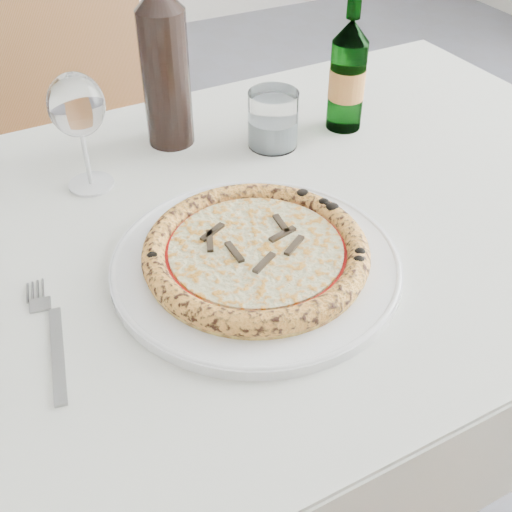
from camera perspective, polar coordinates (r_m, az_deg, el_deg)
The scene contains 9 objects.
dining_table at distance 0.93m, azimuth -2.80°, elevation -1.98°, with size 1.37×0.83×0.76m.
chair_far at distance 1.63m, azimuth -14.42°, elevation 11.04°, with size 0.50×0.50×0.93m.
plate at distance 0.79m, azimuth 0.00°, elevation -0.62°, with size 0.36×0.36×0.02m.
pizza at distance 0.78m, azimuth -0.00°, elevation 0.35°, with size 0.28×0.28×0.03m.
fork at distance 0.75m, azimuth -17.68°, elevation -6.93°, with size 0.04×0.20×0.00m.
wine_glass at distance 0.92m, azimuth -15.65°, elevation 12.56°, with size 0.08×0.08×0.17m.
tumbler at distance 1.03m, azimuth 1.52°, elevation 11.75°, with size 0.08×0.08×0.09m.
beer_bottle at distance 1.08m, azimuth 8.15°, elevation 15.63°, with size 0.06×0.06×0.23m.
wine_bottle at distance 1.02m, azimuth -8.10°, elevation 16.47°, with size 0.07×0.07×0.30m.
Camera 1 is at (-0.51, -0.40, 1.28)m, focal length 45.00 mm.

